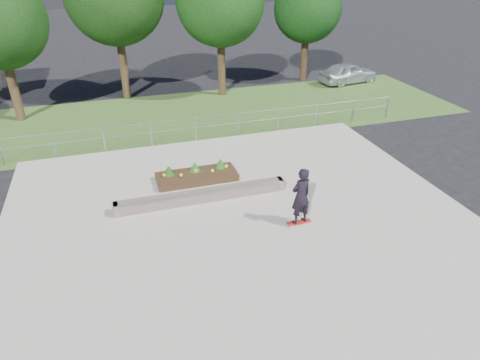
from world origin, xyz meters
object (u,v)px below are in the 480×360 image
at_px(skateboarder, 301,196).
at_px(planter_bed, 196,175).
at_px(parked_car, 348,73).
at_px(grind_ledge, 202,196).

bearing_deg(skateboarder, planter_bed, 122.06).
xyz_separation_m(skateboarder, parked_car, (9.79, 14.01, -0.42)).
height_order(skateboarder, parked_car, skateboarder).
bearing_deg(planter_bed, parked_car, 39.42).
height_order(grind_ledge, parked_car, parked_car).
distance_m(planter_bed, parked_car, 15.87).
distance_m(grind_ledge, parked_car, 17.06).
distance_m(skateboarder, parked_car, 17.10).
height_order(planter_bed, parked_car, parked_car).
xyz_separation_m(planter_bed, skateboarder, (2.47, -3.94, 0.84)).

